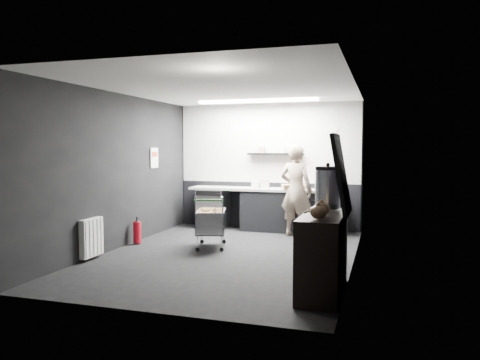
% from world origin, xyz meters
% --- Properties ---
extents(floor, '(5.50, 5.50, 0.00)m').
position_xyz_m(floor, '(0.00, 0.00, 0.00)').
color(floor, black).
rests_on(floor, ground).
extents(ceiling, '(5.50, 5.50, 0.00)m').
position_xyz_m(ceiling, '(0.00, 0.00, 2.70)').
color(ceiling, white).
rests_on(ceiling, wall_back).
extents(wall_back, '(5.50, 0.00, 5.50)m').
position_xyz_m(wall_back, '(0.00, 2.75, 1.35)').
color(wall_back, black).
rests_on(wall_back, floor).
extents(wall_front, '(5.50, 0.00, 5.50)m').
position_xyz_m(wall_front, '(0.00, -2.75, 1.35)').
color(wall_front, black).
rests_on(wall_front, floor).
extents(wall_left, '(0.00, 5.50, 5.50)m').
position_xyz_m(wall_left, '(-2.00, 0.00, 1.35)').
color(wall_left, black).
rests_on(wall_left, floor).
extents(wall_right, '(0.00, 5.50, 5.50)m').
position_xyz_m(wall_right, '(2.00, 0.00, 1.35)').
color(wall_right, black).
rests_on(wall_right, floor).
extents(kitchen_wall_panel, '(3.95, 0.02, 1.70)m').
position_xyz_m(kitchen_wall_panel, '(0.00, 2.73, 1.85)').
color(kitchen_wall_panel, silver).
rests_on(kitchen_wall_panel, wall_back).
extents(dado_panel, '(3.95, 0.02, 1.00)m').
position_xyz_m(dado_panel, '(0.00, 2.73, 0.50)').
color(dado_panel, black).
rests_on(dado_panel, wall_back).
extents(floating_shelf, '(1.20, 0.22, 0.04)m').
position_xyz_m(floating_shelf, '(0.20, 2.62, 1.62)').
color(floating_shelf, black).
rests_on(floating_shelf, wall_back).
extents(wall_clock, '(0.20, 0.03, 0.20)m').
position_xyz_m(wall_clock, '(1.40, 2.72, 2.15)').
color(wall_clock, silver).
rests_on(wall_clock, wall_back).
extents(poster, '(0.02, 0.30, 0.40)m').
position_xyz_m(poster, '(-1.98, 1.30, 1.55)').
color(poster, white).
rests_on(poster, wall_left).
extents(poster_red_band, '(0.02, 0.22, 0.10)m').
position_xyz_m(poster_red_band, '(-1.98, 1.30, 1.62)').
color(poster_red_band, red).
rests_on(poster_red_band, poster).
extents(radiator, '(0.10, 0.50, 0.60)m').
position_xyz_m(radiator, '(-1.94, -0.90, 0.35)').
color(radiator, silver).
rests_on(radiator, wall_left).
extents(ceiling_strip, '(2.40, 0.20, 0.04)m').
position_xyz_m(ceiling_strip, '(0.00, 1.85, 2.67)').
color(ceiling_strip, white).
rests_on(ceiling_strip, ceiling).
extents(prep_counter, '(3.20, 0.61, 0.90)m').
position_xyz_m(prep_counter, '(0.14, 2.42, 0.46)').
color(prep_counter, black).
rests_on(prep_counter, floor).
extents(person, '(0.75, 0.58, 1.82)m').
position_xyz_m(person, '(0.77, 1.97, 0.91)').
color(person, beige).
rests_on(person, floor).
extents(shopping_cart, '(0.69, 0.95, 0.90)m').
position_xyz_m(shopping_cart, '(-0.47, 0.50, 0.43)').
color(shopping_cart, silver).
rests_on(shopping_cart, floor).
extents(sideboard, '(0.55, 1.28, 1.92)m').
position_xyz_m(sideboard, '(1.75, -1.52, 0.61)').
color(sideboard, black).
rests_on(sideboard, floor).
extents(fire_extinguisher, '(0.14, 0.14, 0.48)m').
position_xyz_m(fire_extinguisher, '(-1.85, 0.36, 0.23)').
color(fire_extinguisher, red).
rests_on(fire_extinguisher, floor).
extents(cardboard_box, '(0.59, 0.52, 0.10)m').
position_xyz_m(cardboard_box, '(0.66, 2.37, 0.95)').
color(cardboard_box, '#A17856').
rests_on(cardboard_box, prep_counter).
extents(pink_tub, '(0.19, 0.19, 0.19)m').
position_xyz_m(pink_tub, '(0.01, 2.42, 1.00)').
color(pink_tub, silver).
rests_on(pink_tub, prep_counter).
extents(white_container, '(0.16, 0.13, 0.14)m').
position_xyz_m(white_container, '(-0.17, 2.37, 0.97)').
color(white_container, silver).
rests_on(white_container, prep_counter).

